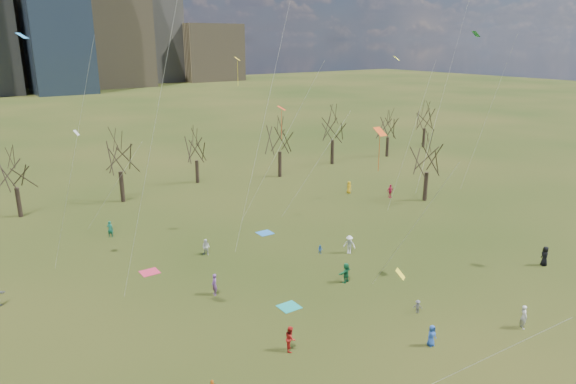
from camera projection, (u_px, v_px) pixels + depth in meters
ground at (376, 316)px, 39.40m from camera, size 500.00×500.00×0.00m
bare_tree_row at (178, 153)px, 67.03m from camera, size 113.04×29.80×9.50m
blanket_teal at (289, 307)px, 40.71m from camera, size 1.60×1.50×0.03m
blanket_navy at (265, 233)px, 56.25m from camera, size 1.60×1.50×0.03m
blanket_crimson at (150, 272)px, 46.77m from camera, size 1.60×1.50×0.03m
person_0 at (432, 336)px, 35.37m from camera, size 0.78×0.52×1.56m
person_1 at (524, 317)px, 37.52m from camera, size 0.71×0.80×1.83m
person_2 at (291, 338)px, 34.84m from camera, size 1.05×1.10×1.80m
person_3 at (418, 306)px, 39.72m from camera, size 0.76×0.78×1.07m
person_5 at (346, 273)px, 44.64m from camera, size 1.75×0.98×1.80m
person_6 at (545, 256)px, 47.96m from camera, size 1.05×1.10×1.90m
person_7 at (214, 284)px, 42.42m from camera, size 0.52×0.72×1.86m
person_8 at (320, 250)px, 50.58m from camera, size 0.59×0.59×0.96m
person_9 at (349, 244)px, 50.70m from camera, size 1.29×1.37×1.86m
person_10 at (390, 191)px, 68.67m from camera, size 1.09×0.54×1.80m
person_12 at (349, 187)px, 70.65m from camera, size 0.59×0.86×1.70m
person_13 at (110, 229)px, 54.93m from camera, size 0.79×0.75×1.81m
person_14 at (206, 247)px, 50.39m from camera, size 0.98×0.99×1.62m
kites_airborne at (327, 125)px, 45.90m from camera, size 64.83×44.66×31.44m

